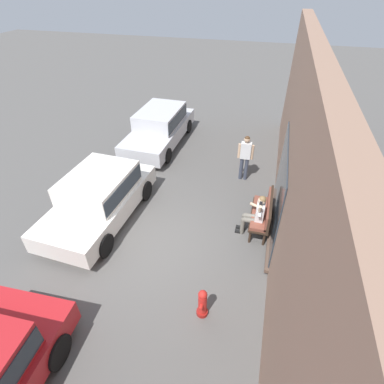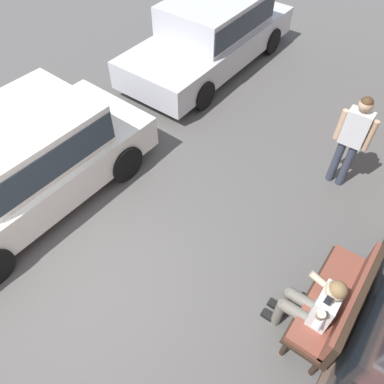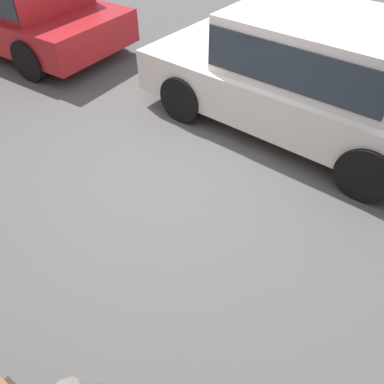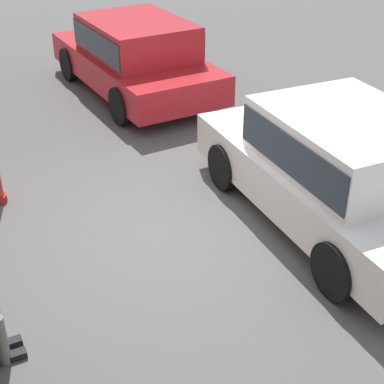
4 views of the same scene
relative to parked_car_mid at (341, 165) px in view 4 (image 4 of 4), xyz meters
The scene contains 3 objects.
ground_plane 2.21m from the parked_car_mid, 71.08° to the left, with size 60.00×60.00×0.00m, color #565451.
parked_car_mid is the anchor object (origin of this frame).
parked_car_far 5.46m from the parked_car_mid, ahead, with size 4.34×2.11×1.45m.
Camera 4 is at (-5.53, 2.60, 4.16)m, focal length 55.00 mm.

